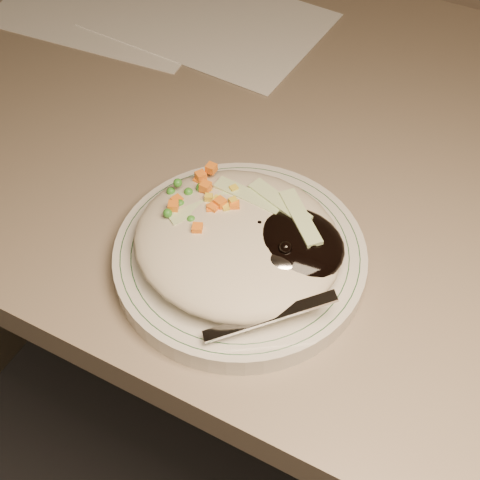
% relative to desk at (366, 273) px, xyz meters
% --- Properties ---
extents(desk, '(1.40, 0.70, 0.74)m').
position_rel_desk_xyz_m(desk, '(0.00, 0.00, 0.00)').
color(desk, '#7F6E5B').
rests_on(desk, ground).
extents(plate, '(0.24, 0.24, 0.02)m').
position_rel_desk_xyz_m(plate, '(-0.08, -0.20, 0.21)').
color(plate, silver).
rests_on(plate, desk).
extents(plate_rim, '(0.22, 0.22, 0.00)m').
position_rel_desk_xyz_m(plate_rim, '(-0.08, -0.20, 0.22)').
color(plate_rim, '#144723').
rests_on(plate_rim, plate).
extents(meal, '(0.20, 0.19, 0.05)m').
position_rel_desk_xyz_m(meal, '(-0.08, -0.20, 0.24)').
color(meal, '#BBB297').
rests_on(meal, plate).
extents(papers, '(0.45, 0.27, 0.00)m').
position_rel_desk_xyz_m(papers, '(-0.38, 0.13, 0.20)').
color(papers, white).
rests_on(papers, desk).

